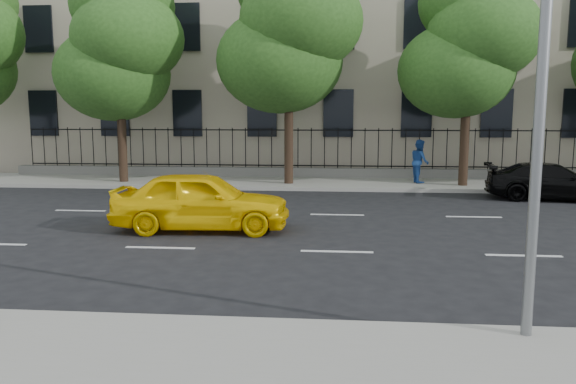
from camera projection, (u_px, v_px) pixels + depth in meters
name	position (u px, v px, depth m)	size (l,w,h in m)	color
ground	(337.00, 287.00, 9.92)	(120.00, 120.00, 0.00)	black
far_sidewalk	(337.00, 183.00, 23.71)	(60.00, 4.00, 0.15)	gray
lane_markings	(337.00, 230.00, 14.60)	(49.60, 4.62, 0.01)	silver
masonry_building	(340.00, 4.00, 31.27)	(34.60, 12.11, 18.50)	#BBAF94
iron_fence	(338.00, 166.00, 25.31)	(30.00, 0.50, 2.20)	slate
tree_b	(121.00, 44.00, 23.05)	(5.53, 5.12, 8.97)	#382619
tree_c	(290.00, 27.00, 22.36)	(5.89, 5.50, 9.80)	#382619
tree_d	(469.00, 40.00, 21.83)	(5.34, 4.94, 8.84)	#382619
yellow_taxi	(201.00, 201.00, 14.56)	(1.84, 4.56, 1.55)	yellow
black_sedan	(552.00, 182.00, 19.65)	(1.80, 4.44, 1.29)	black
pedestrian_far	(420.00, 161.00, 23.17)	(0.87, 0.68, 1.79)	#1F4998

